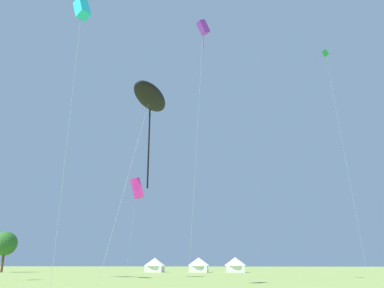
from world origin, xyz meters
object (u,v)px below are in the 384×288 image
(festival_tent_right, at_px, (199,264))
(kite_black_parafoil, at_px, (150,97))
(festival_tent_center, at_px, (155,264))
(tree_distant_right, at_px, (5,244))
(festival_tent_left, at_px, (235,264))
(kite_purple_box, at_px, (203,28))
(kite_magenta_box, at_px, (137,188))
(kite_green_diamond, at_px, (328,65))
(kite_cyan_box, at_px, (82,9))

(festival_tent_right, bearing_deg, kite_black_parafoil, -86.75)
(festival_tent_center, xyz_separation_m, tree_distant_right, (-27.88, -4.48, 3.73))
(festival_tent_left, bearing_deg, festival_tent_right, 180.00)
(festival_tent_left, bearing_deg, festival_tent_center, 180.00)
(kite_purple_box, xyz_separation_m, tree_distant_right, (-40.92, 32.15, -22.08))
(kite_black_parafoil, distance_m, tree_distant_right, 63.11)
(tree_distant_right, bearing_deg, festival_tent_center, 9.13)
(kite_magenta_box, distance_m, tree_distant_right, 39.92)
(kite_green_diamond, height_order, festival_tent_center, kite_green_diamond)
(festival_tent_left, distance_m, tree_distant_right, 43.32)
(festival_tent_left, bearing_deg, kite_green_diamond, -38.72)
(kite_cyan_box, bearing_deg, kite_green_diamond, 51.57)
(kite_magenta_box, xyz_separation_m, tree_distant_right, (-31.63, 23.74, -5.41))
(kite_magenta_box, bearing_deg, festival_tent_left, 68.17)
(kite_magenta_box, bearing_deg, kite_black_parafoil, -73.29)
(festival_tent_center, xyz_separation_m, festival_tent_right, (8.31, 0.00, 0.04))
(kite_purple_box, relative_size, festival_tent_left, 6.89)
(kite_black_parafoil, height_order, kite_green_diamond, kite_green_diamond)
(kite_black_parafoil, bearing_deg, kite_cyan_box, 146.26)
(festival_tent_center, bearing_deg, festival_tent_left, -0.00)
(kite_purple_box, height_order, kite_black_parafoil, kite_purple_box)
(kite_cyan_box, xyz_separation_m, festival_tent_right, (4.28, 48.63, -20.48))
(kite_purple_box, distance_m, tree_distant_right, 56.53)
(festival_tent_right, bearing_deg, kite_purple_box, -82.64)
(festival_tent_right, bearing_deg, kite_magenta_box, -99.17)
(kite_green_diamond, bearing_deg, festival_tent_center, 157.05)
(festival_tent_right, relative_size, festival_tent_left, 0.99)
(kite_purple_box, bearing_deg, festival_tent_center, 109.60)
(kite_cyan_box, distance_m, tree_distant_right, 57.00)
(festival_tent_right, bearing_deg, festival_tent_center, 180.00)
(kite_purple_box, relative_size, kite_cyan_box, 1.23)
(tree_distant_right, bearing_deg, kite_magenta_box, -36.89)
(kite_purple_box, bearing_deg, festival_tent_left, 86.85)
(kite_green_diamond, distance_m, festival_tent_right, 42.14)
(kite_black_parafoil, xyz_separation_m, festival_tent_right, (-3.04, 53.52, -9.93))
(kite_purple_box, height_order, kite_cyan_box, kite_purple_box)
(festival_tent_center, height_order, festival_tent_right, festival_tent_right)
(kite_black_parafoil, bearing_deg, tree_distant_right, 128.66)
(festival_tent_right, distance_m, tree_distant_right, 36.65)
(kite_black_parafoil, xyz_separation_m, tree_distant_right, (-39.23, 49.04, -6.23))
(kite_cyan_box, relative_size, festival_tent_left, 5.62)
(festival_tent_right, xyz_separation_m, tree_distant_right, (-36.19, -4.48, 3.69))
(festival_tent_center, distance_m, festival_tent_right, 8.31)
(festival_tent_center, bearing_deg, kite_black_parafoil, -78.03)
(festival_tent_right, bearing_deg, kite_cyan_box, -95.03)
(festival_tent_left, xyz_separation_m, tree_distant_right, (-42.93, -4.48, 3.68))
(festival_tent_center, height_order, festival_tent_left, festival_tent_left)
(kite_purple_box, xyz_separation_m, kite_black_parafoil, (-1.69, -16.90, -15.85))
(kite_cyan_box, distance_m, festival_tent_left, 53.91)
(kite_cyan_box, height_order, festival_tent_right, kite_cyan_box)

